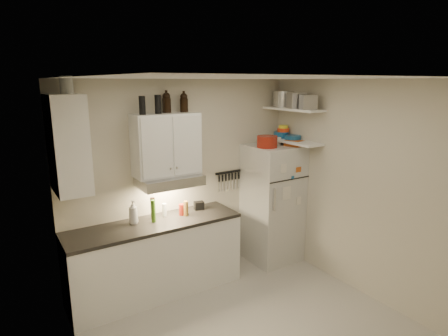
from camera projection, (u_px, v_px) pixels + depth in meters
floor at (250, 329)px, 3.99m from camera, size 3.20×3.00×0.02m
ceiling at (254, 77)px, 3.40m from camera, size 3.20×3.00×0.02m
back_wall at (183, 180)px, 4.93m from camera, size 3.20×0.02×2.60m
left_wall at (83, 252)px, 2.85m from camera, size 0.02×3.00×2.60m
right_wall at (358, 188)px, 4.54m from camera, size 0.02×3.00×2.60m
base_cabinet at (156, 259)px, 4.59m from camera, size 2.10×0.60×0.88m
countertop at (154, 224)px, 4.48m from camera, size 2.10×0.62×0.04m
upper_cabinet at (166, 145)px, 4.51m from camera, size 0.80×0.33×0.75m
side_cabinet at (68, 144)px, 3.78m from camera, size 0.33×0.55×1.00m
range_hood at (170, 180)px, 4.56m from camera, size 0.76×0.46×0.12m
fridge at (272, 203)px, 5.41m from camera, size 0.70×0.68×1.70m
shelf_hi at (293, 109)px, 5.10m from camera, size 0.30×0.95×0.03m
shelf_lo at (292, 141)px, 5.20m from camera, size 0.30×0.95×0.03m
knife_strip at (228, 172)px, 5.28m from camera, size 0.42×0.02×0.03m
dutch_oven at (267, 142)px, 5.02m from camera, size 0.32×0.32×0.16m
book_stack at (294, 143)px, 5.16m from camera, size 0.24×0.27×0.08m
spice_jar at (279, 141)px, 5.26m from camera, size 0.08×0.08×0.10m
stock_pot at (284, 99)px, 5.34m from camera, size 0.39×0.39×0.22m
tin_a at (297, 100)px, 5.00m from camera, size 0.26×0.25×0.21m
tin_b at (308, 102)px, 4.80m from camera, size 0.25×0.25×0.19m
bowl_teal at (281, 135)px, 5.40m from camera, size 0.22×0.22×0.09m
bowl_orange at (283, 130)px, 5.38m from camera, size 0.17×0.17×0.05m
bowl_yellow at (283, 127)px, 5.37m from camera, size 0.13×0.13×0.04m
plates at (293, 137)px, 5.25m from camera, size 0.24×0.24×0.06m
growler_a at (167, 102)px, 4.50m from camera, size 0.13×0.13×0.25m
growler_b at (184, 102)px, 4.59m from camera, size 0.12×0.12×0.24m
thermos_a at (158, 104)px, 4.34m from camera, size 0.10×0.10×0.22m
thermos_b at (142, 105)px, 4.23m from camera, size 0.08×0.08×0.21m
side_jar at (66, 85)px, 3.69m from camera, size 0.15×0.15×0.17m
soap_bottle at (133, 211)px, 4.41m from camera, size 0.14×0.14×0.32m
pepper_mill at (186, 208)px, 4.69m from camera, size 0.07×0.07×0.19m
oil_bottle at (153, 211)px, 4.47m from camera, size 0.07×0.07×0.27m
vinegar_bottle at (153, 208)px, 4.57m from camera, size 0.07×0.07×0.27m
clear_bottle at (164, 210)px, 4.68m from camera, size 0.07×0.07×0.16m
red_jar at (182, 210)px, 4.71m from camera, size 0.10×0.10×0.14m
caddy at (199, 206)px, 4.93m from camera, size 0.14×0.11×0.11m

